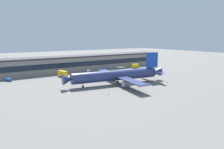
% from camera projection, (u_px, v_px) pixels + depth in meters
% --- Properties ---
extents(ground_plane, '(600.00, 600.00, 0.00)m').
position_uv_depth(ground_plane, '(114.00, 83.00, 122.32)').
color(ground_plane, slate).
extents(terminal_building, '(168.14, 16.55, 12.06)m').
position_uv_depth(terminal_building, '(75.00, 63.00, 167.09)').
color(terminal_building, gray).
rests_on(terminal_building, ground_plane).
extents(airliner, '(62.03, 53.14, 17.55)m').
position_uv_depth(airliner, '(117.00, 75.00, 118.29)').
color(airliner, navy).
rests_on(airliner, ground_plane).
extents(catering_truck, '(4.64, 7.65, 4.15)m').
position_uv_depth(catering_truck, '(63.00, 74.00, 139.92)').
color(catering_truck, yellow).
rests_on(catering_truck, ground_plane).
extents(baggage_tug, '(3.87, 4.03, 1.85)m').
position_uv_depth(baggage_tug, '(89.00, 71.00, 160.30)').
color(baggage_tug, white).
rests_on(baggage_tug, ground_plane).
extents(follow_me_car, '(4.06, 4.70, 1.85)m').
position_uv_depth(follow_me_car, '(8.00, 79.00, 126.23)').
color(follow_me_car, '#2651A5').
rests_on(follow_me_car, ground_plane).
extents(belt_loader, '(6.69, 4.17, 1.95)m').
position_uv_depth(belt_loader, '(120.00, 67.00, 177.62)').
color(belt_loader, white).
rests_on(belt_loader, ground_plane).
extents(stair_truck, '(6.03, 2.53, 3.55)m').
position_uv_depth(stair_truck, '(135.00, 66.00, 181.04)').
color(stair_truck, yellow).
rests_on(stair_truck, ground_plane).
extents(pushback_tractor, '(5.46, 4.54, 1.75)m').
position_uv_depth(pushback_tractor, '(105.00, 69.00, 168.57)').
color(pushback_tractor, '#2651A5').
rests_on(pushback_tractor, ground_plane).
extents(traffic_cone_0, '(0.58, 0.58, 0.73)m').
position_uv_depth(traffic_cone_0, '(130.00, 85.00, 114.29)').
color(traffic_cone_0, '#F2590C').
rests_on(traffic_cone_0, ground_plane).
extents(traffic_cone_1, '(0.56, 0.56, 0.70)m').
position_uv_depth(traffic_cone_1, '(167.00, 82.00, 122.05)').
color(traffic_cone_1, '#F2590C').
rests_on(traffic_cone_1, ground_plane).
extents(traffic_cone_2, '(0.58, 0.58, 0.73)m').
position_uv_depth(traffic_cone_2, '(108.00, 94.00, 95.55)').
color(traffic_cone_2, '#F2590C').
rests_on(traffic_cone_2, ground_plane).
extents(traffic_cone_3, '(0.53, 0.53, 0.66)m').
position_uv_depth(traffic_cone_3, '(140.00, 87.00, 109.91)').
color(traffic_cone_3, '#F2590C').
rests_on(traffic_cone_3, ground_plane).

